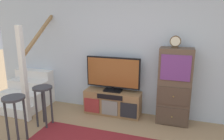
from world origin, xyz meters
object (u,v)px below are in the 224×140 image
(media_console, at_px, (112,103))
(bar_stool_far, at_px, (43,97))
(side_cabinet, at_px, (174,87))
(bar_stool_near, at_px, (15,109))
(desk_clock, at_px, (175,42))
(television, at_px, (113,73))

(media_console, distance_m, bar_stool_far, 1.36)
(side_cabinet, relative_size, bar_stool_far, 1.91)
(side_cabinet, relative_size, bar_stool_near, 1.87)
(side_cabinet, height_order, desk_clock, desk_clock)
(side_cabinet, relative_size, desk_clock, 6.68)
(media_console, relative_size, bar_stool_far, 1.55)
(media_console, bearing_deg, desk_clock, -0.24)
(television, xyz_separation_m, desk_clock, (1.14, -0.03, 0.66))
(media_console, xyz_separation_m, television, (-0.00, 0.02, 0.61))
(bar_stool_near, distance_m, bar_stool_far, 0.59)
(media_console, relative_size, television, 1.05)
(side_cabinet, distance_m, bar_stool_near, 2.71)
(television, height_order, bar_stool_far, television)
(media_console, height_order, bar_stool_far, bar_stool_far)
(television, relative_size, bar_stool_far, 1.48)
(television, height_order, side_cabinet, side_cabinet)
(side_cabinet, bearing_deg, bar_stool_far, -159.04)
(television, height_order, bar_stool_near, television)
(desk_clock, bearing_deg, bar_stool_near, -147.98)
(television, xyz_separation_m, bar_stool_near, (-1.12, -1.44, -0.30))
(media_console, xyz_separation_m, bar_stool_near, (-1.12, -1.42, 0.31))
(side_cabinet, height_order, bar_stool_near, side_cabinet)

